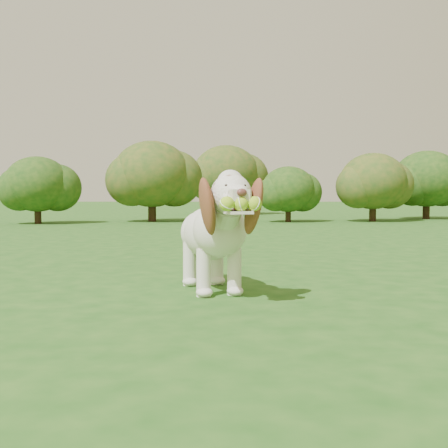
{
  "coord_description": "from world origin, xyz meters",
  "views": [
    {
      "loc": [
        0.3,
        -4.24,
        0.64
      ],
      "look_at": [
        0.27,
        -0.86,
        0.46
      ],
      "focal_mm": 45.0,
      "sensor_mm": 36.0,
      "label": 1
    }
  ],
  "objects": [
    {
      "name": "shrub_d",
      "position": [
        3.61,
        8.65,
        0.92
      ],
      "size": [
        1.52,
        1.52,
        1.57
      ],
      "color": "#382314",
      "rests_on": "ground"
    },
    {
      "name": "shrub_f",
      "position": [
        5.3,
        9.96,
        1.01
      ],
      "size": [
        1.66,
        1.66,
        1.72
      ],
      "color": "#382314",
      "rests_on": "ground"
    },
    {
      "name": "shrub_a",
      "position": [
        -3.75,
        7.63,
        0.84
      ],
      "size": [
        1.38,
        1.38,
        1.43
      ],
      "color": "#382314",
      "rests_on": "ground"
    },
    {
      "name": "shrub_c",
      "position": [
        1.65,
        8.42,
        0.74
      ],
      "size": [
        1.21,
        1.21,
        1.25
      ],
      "color": "#382314",
      "rests_on": "ground"
    },
    {
      "name": "ground",
      "position": [
        0.0,
        0.0,
        0.0
      ],
      "size": [
        80.0,
        80.0,
        0.0
      ],
      "primitive_type": "plane",
      "color": "#1C4F16",
      "rests_on": "ground"
    },
    {
      "name": "shrub_i",
      "position": [
        0.23,
        13.01,
        1.25
      ],
      "size": [
        2.05,
        2.05,
        2.12
      ],
      "color": "#382314",
      "rests_on": "ground"
    },
    {
      "name": "dog",
      "position": [
        0.21,
        -0.62,
        0.42
      ],
      "size": [
        0.61,
        1.19,
        0.78
      ],
      "rotation": [
        0.0,
        0.0,
        0.27
      ],
      "color": "white",
      "rests_on": "ground"
    },
    {
      "name": "shrub_b",
      "position": [
        -1.45,
        8.58,
        1.08
      ],
      "size": [
        1.78,
        1.78,
        1.84
      ],
      "color": "#382314",
      "rests_on": "ground"
    }
  ]
}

